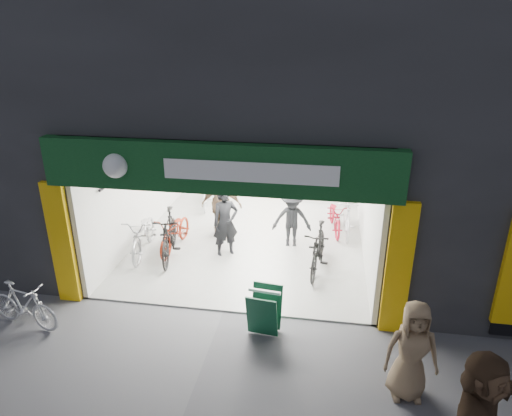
% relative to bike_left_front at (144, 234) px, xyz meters
% --- Properties ---
extents(ground, '(60.00, 60.00, 0.00)m').
position_rel_bike_left_front_xyz_m(ground, '(2.50, -2.16, -0.53)').
color(ground, '#56565B').
rests_on(ground, ground).
extents(building, '(17.00, 10.27, 8.00)m').
position_rel_bike_left_front_xyz_m(building, '(3.41, 2.83, 3.79)').
color(building, '#232326').
rests_on(building, ground).
extents(bike_left_front, '(0.96, 2.08, 1.05)m').
position_rel_bike_left_front_xyz_m(bike_left_front, '(0.00, 0.00, 0.00)').
color(bike_left_front, '#A2A2A6').
rests_on(bike_left_front, ground).
extents(bike_left_midfront, '(0.92, 2.07, 1.20)m').
position_rel_bike_left_front_xyz_m(bike_left_midfront, '(0.70, -0.12, 0.08)').
color(bike_left_midfront, black).
rests_on(bike_left_midfront, ground).
extents(bike_left_midback, '(0.74, 1.86, 0.96)m').
position_rel_bike_left_front_xyz_m(bike_left_midback, '(0.70, 0.33, -0.05)').
color(bike_left_midback, maroon).
rests_on(bike_left_midback, ground).
extents(bike_left_back, '(0.84, 1.86, 1.08)m').
position_rel_bike_left_front_xyz_m(bike_left_back, '(0.70, 3.32, 0.01)').
color(bike_left_back, silver).
rests_on(bike_left_back, ground).
extents(bike_right_front, '(0.75, 1.92, 1.12)m').
position_rel_bike_left_front_xyz_m(bike_right_front, '(4.30, -0.19, 0.04)').
color(bike_right_front, black).
rests_on(bike_right_front, ground).
extents(bike_right_mid, '(0.83, 1.78, 0.90)m').
position_rel_bike_left_front_xyz_m(bike_right_mid, '(4.70, 2.06, -0.07)').
color(bike_right_mid, maroon).
rests_on(bike_right_mid, ground).
extents(bike_right_back, '(0.55, 1.83, 1.09)m').
position_rel_bike_left_front_xyz_m(bike_right_back, '(5.00, 1.95, 0.02)').
color(bike_right_back, silver).
rests_on(bike_right_back, ground).
extents(parked_bike, '(1.61, 0.75, 0.93)m').
position_rel_bike_left_front_xyz_m(parked_bike, '(-1.09, -3.19, -0.06)').
color(parked_bike, silver).
rests_on(parked_bike, ground).
extents(customer_a, '(0.77, 0.70, 1.76)m').
position_rel_bike_left_front_xyz_m(customer_a, '(2.04, 0.22, 0.36)').
color(customer_a, black).
rests_on(customer_a, ground).
extents(customer_b, '(0.89, 0.81, 1.48)m').
position_rel_bike_left_front_xyz_m(customer_b, '(1.65, 1.47, 0.21)').
color(customer_b, '#3E301C').
rests_on(customer_b, ground).
extents(customer_c, '(1.03, 0.65, 1.53)m').
position_rel_bike_left_front_xyz_m(customer_c, '(3.59, 0.92, 0.24)').
color(customer_c, black).
rests_on(customer_c, ground).
extents(customer_d, '(1.09, 0.47, 1.84)m').
position_rel_bike_left_front_xyz_m(customer_d, '(1.71, 1.20, 0.40)').
color(customer_d, '#81644B').
rests_on(customer_d, ground).
extents(pedestrian_near, '(0.85, 0.58, 1.66)m').
position_rel_bike_left_front_xyz_m(pedestrian_near, '(5.80, -3.83, 0.31)').
color(pedestrian_near, '#83694C').
rests_on(pedestrian_near, ground).
extents(sandwich_board, '(0.63, 0.65, 0.88)m').
position_rel_bike_left_front_xyz_m(sandwich_board, '(3.41, -2.66, -0.04)').
color(sandwich_board, '#10432A').
rests_on(sandwich_board, ground).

